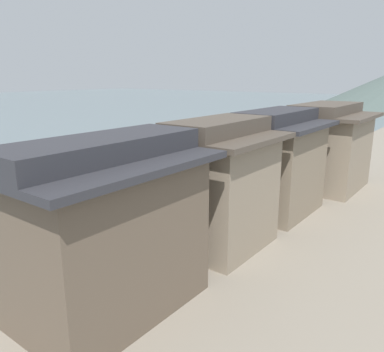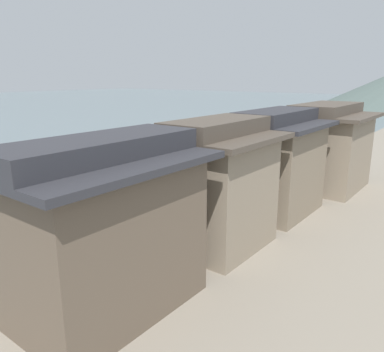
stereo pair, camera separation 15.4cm
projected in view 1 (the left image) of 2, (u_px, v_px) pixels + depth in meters
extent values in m
cube|color=#33281E|center=(240.00, 187.00, 30.66)|extent=(1.76, 4.61, 0.21)
cube|color=#33281E|center=(256.00, 180.00, 32.01)|extent=(1.01, 0.51, 0.19)
cube|color=#33281E|center=(223.00, 190.00, 29.20)|extent=(1.01, 0.51, 0.19)
cube|color=#33281E|center=(235.00, 185.00, 30.96)|extent=(0.70, 3.96, 0.08)
cube|color=#33281E|center=(245.00, 187.00, 30.27)|extent=(0.70, 3.96, 0.08)
cube|color=#423328|center=(30.00, 217.00, 24.10)|extent=(3.27, 5.24, 0.29)
cube|color=#423328|center=(3.00, 228.00, 21.66)|extent=(1.05, 0.75, 0.26)
cube|color=#423328|center=(51.00, 201.00, 26.39)|extent=(1.05, 0.75, 0.26)
cube|color=#423328|center=(37.00, 215.00, 23.95)|extent=(2.13, 4.35, 0.08)
cube|color=#423328|center=(22.00, 214.00, 24.15)|extent=(2.13, 4.35, 0.08)
ellipsoid|color=#4C6B42|center=(29.00, 211.00, 23.99)|extent=(1.49, 1.68, 0.54)
cube|color=brown|center=(171.00, 183.00, 32.06)|extent=(5.04, 1.71, 0.19)
cube|color=brown|center=(191.00, 186.00, 30.44)|extent=(0.48, 1.00, 0.17)
cube|color=brown|center=(154.00, 176.00, 33.60)|extent=(0.48, 1.00, 0.17)
cube|color=brown|center=(176.00, 180.00, 32.37)|extent=(4.41, 0.67, 0.08)
cube|color=brown|center=(167.00, 182.00, 31.69)|extent=(4.41, 0.67, 0.08)
ellipsoid|color=#4C6B42|center=(171.00, 179.00, 31.97)|extent=(1.46, 1.13, 0.53)
cube|color=#232326|center=(256.00, 165.00, 38.52)|extent=(3.69, 5.57, 0.24)
cube|color=#232326|center=(256.00, 169.00, 35.86)|extent=(1.04, 0.79, 0.21)
cube|color=#232326|center=(256.00, 157.00, 41.07)|extent=(1.04, 0.79, 0.21)
cube|color=#232326|center=(261.00, 163.00, 38.41)|extent=(2.56, 4.65, 0.08)
cube|color=#232326|center=(251.00, 163.00, 38.56)|extent=(2.56, 4.65, 0.08)
ellipsoid|color=#4C6B42|center=(256.00, 161.00, 38.42)|extent=(1.52, 1.68, 0.54)
cube|color=brown|center=(107.00, 239.00, 13.15)|extent=(4.14, 6.25, 5.20)
cube|color=#4D4135|center=(65.00, 223.00, 14.56)|extent=(0.70, 6.25, 0.16)
cube|color=#2D2D33|center=(103.00, 162.00, 12.46)|extent=(5.04, 7.15, 0.24)
cube|color=#2D2D33|center=(102.00, 148.00, 12.34)|extent=(2.48, 7.15, 0.70)
cube|color=gray|center=(217.00, 193.00, 18.31)|extent=(4.26, 4.78, 5.20)
cube|color=#6E6151|center=(177.00, 185.00, 19.76)|extent=(0.70, 4.78, 0.16)
cube|color=#4C4238|center=(218.00, 137.00, 17.62)|extent=(5.16, 5.68, 0.24)
cube|color=#4C4238|center=(218.00, 127.00, 17.51)|extent=(2.56, 5.68, 0.70)
cube|color=#7F705B|center=(275.00, 169.00, 23.05)|extent=(4.36, 5.41, 5.20)
cube|color=brown|center=(238.00, 164.00, 24.53)|extent=(0.70, 5.41, 0.16)
cube|color=#2D2D33|center=(277.00, 124.00, 22.36)|extent=(5.26, 6.31, 0.24)
cube|color=#2D2D33|center=(278.00, 116.00, 22.25)|extent=(2.62, 6.31, 0.70)
cube|color=gray|center=(323.00, 152.00, 28.27)|extent=(5.38, 5.97, 5.20)
cube|color=#6E6151|center=(285.00, 148.00, 30.05)|extent=(0.70, 5.97, 0.16)
cube|color=#4C4238|center=(326.00, 115.00, 27.58)|extent=(6.28, 6.87, 0.24)
cube|color=#4C4238|center=(327.00, 108.00, 27.47)|extent=(3.23, 6.87, 0.70)
cylinder|color=#473828|center=(27.00, 290.00, 14.05)|extent=(0.20, 0.20, 0.81)
cylinder|color=#473828|center=(160.00, 228.00, 19.68)|extent=(0.20, 0.20, 0.95)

